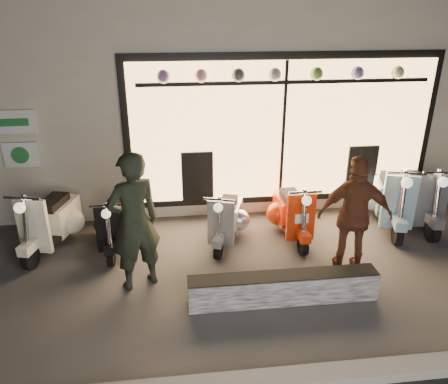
{
  "coord_description": "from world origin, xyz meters",
  "views": [
    {
      "loc": [
        -1.07,
        -5.22,
        3.58
      ],
      "look_at": [
        -0.39,
        0.6,
        1.05
      ],
      "focal_mm": 35.0,
      "sensor_mm": 36.0,
      "label": 1
    }
  ],
  "objects_px": {
    "graffiti_barrier": "(283,288)",
    "woman": "(355,216)",
    "scooter_silver": "(227,217)",
    "scooter_red": "(291,211)",
    "man": "(134,222)"
  },
  "relations": [
    {
      "from": "scooter_silver",
      "to": "man",
      "type": "bearing_deg",
      "value": -120.92
    },
    {
      "from": "scooter_silver",
      "to": "woman",
      "type": "height_order",
      "value": "woman"
    },
    {
      "from": "graffiti_barrier",
      "to": "woman",
      "type": "xyz_separation_m",
      "value": [
        1.14,
        0.62,
        0.67
      ]
    },
    {
      "from": "scooter_silver",
      "to": "woman",
      "type": "relative_size",
      "value": 0.74
    },
    {
      "from": "scooter_silver",
      "to": "woman",
      "type": "bearing_deg",
      "value": -16.63
    },
    {
      "from": "scooter_red",
      "to": "woman",
      "type": "xyz_separation_m",
      "value": [
        0.56,
        -1.19,
        0.47
      ]
    },
    {
      "from": "scooter_red",
      "to": "woman",
      "type": "height_order",
      "value": "woman"
    },
    {
      "from": "man",
      "to": "woman",
      "type": "height_order",
      "value": "man"
    },
    {
      "from": "man",
      "to": "graffiti_barrier",
      "type": "bearing_deg",
      "value": 136.16
    },
    {
      "from": "man",
      "to": "scooter_silver",
      "type": "bearing_deg",
      "value": -165.63
    },
    {
      "from": "graffiti_barrier",
      "to": "scooter_red",
      "type": "height_order",
      "value": "scooter_red"
    },
    {
      "from": "scooter_red",
      "to": "woman",
      "type": "relative_size",
      "value": 0.79
    },
    {
      "from": "scooter_silver",
      "to": "scooter_red",
      "type": "height_order",
      "value": "scooter_red"
    },
    {
      "from": "graffiti_barrier",
      "to": "woman",
      "type": "distance_m",
      "value": 1.46
    },
    {
      "from": "scooter_red",
      "to": "man",
      "type": "xyz_separation_m",
      "value": [
        -2.46,
        -1.23,
        0.57
      ]
    }
  ]
}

